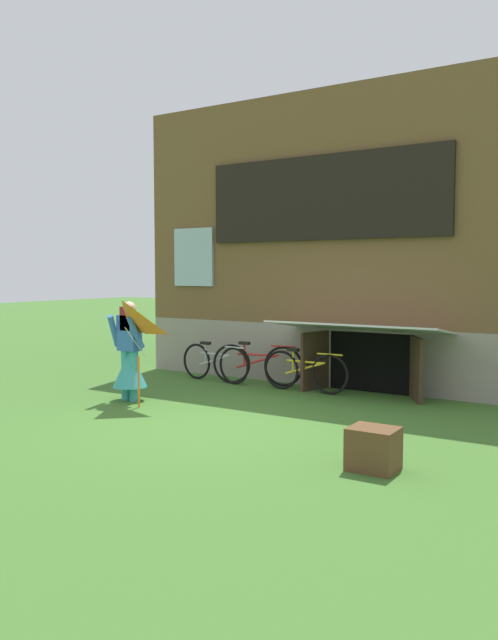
% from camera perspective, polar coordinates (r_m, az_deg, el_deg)
% --- Properties ---
extents(ground_plane, '(60.00, 60.00, 0.00)m').
position_cam_1_polar(ground_plane, '(8.43, -2.40, -9.09)').
color(ground_plane, '#3D6B28').
extents(log_house, '(7.43, 5.59, 5.02)m').
position_cam_1_polar(log_house, '(12.87, 11.05, 6.73)').
color(log_house, gray).
rests_on(log_house, ground_plane).
extents(person, '(0.60, 0.52, 1.52)m').
position_cam_1_polar(person, '(9.81, -10.70, -3.49)').
color(person, teal).
rests_on(person, ground_plane).
extents(kite, '(0.84, 0.76, 1.50)m').
position_cam_1_polar(kite, '(9.21, -11.34, -0.39)').
color(kite, orange).
rests_on(kite, ground_plane).
extents(bicycle_yellow, '(1.54, 0.08, 0.70)m').
position_cam_1_polar(bicycle_yellow, '(10.42, 5.04, -4.59)').
color(bicycle_yellow, black).
rests_on(bicycle_yellow, ground_plane).
extents(bicycle_red, '(1.60, 0.45, 0.75)m').
position_cam_1_polar(bicycle_red, '(11.01, 0.72, -3.98)').
color(bicycle_red, black).
rests_on(bicycle_red, ground_plane).
extents(bicycle_silver, '(1.54, 0.20, 0.70)m').
position_cam_1_polar(bicycle_silver, '(11.35, -3.10, -3.84)').
color(bicycle_silver, black).
rests_on(bicycle_silver, ground_plane).
extents(wooden_crate, '(0.47, 0.40, 0.42)m').
position_cam_1_polar(wooden_crate, '(6.51, 11.13, -11.30)').
color(wooden_crate, brown).
rests_on(wooden_crate, ground_plane).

